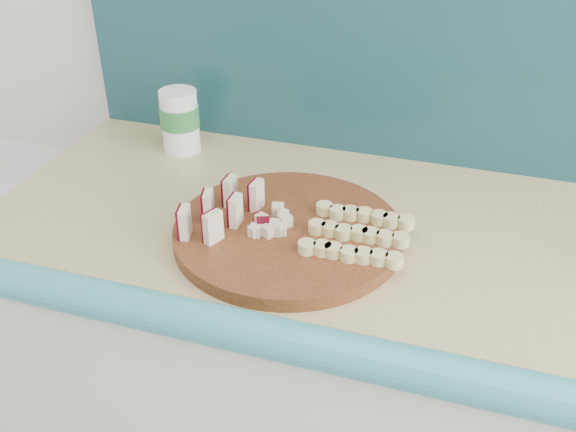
# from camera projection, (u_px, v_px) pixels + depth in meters

# --- Properties ---
(cutting_board) EXTENTS (0.38, 0.38, 0.02)m
(cutting_board) POSITION_uv_depth(u_px,v_px,m) (288.00, 232.00, 1.05)
(cutting_board) COLOR #461E0F
(cutting_board) RESTS_ON kitchen_counter
(apple_wedges) EXTENTS (0.10, 0.14, 0.05)m
(apple_wedges) POSITION_uv_depth(u_px,v_px,m) (221.00, 208.00, 1.04)
(apple_wedges) COLOR beige
(apple_wedges) RESTS_ON cutting_board
(apple_chunks) EXTENTS (0.05, 0.06, 0.02)m
(apple_chunks) POSITION_uv_depth(u_px,v_px,m) (274.00, 219.00, 1.05)
(apple_chunks) COLOR beige
(apple_chunks) RESTS_ON cutting_board
(banana_slices) EXTENTS (0.16, 0.14, 0.02)m
(banana_slices) POSITION_uv_depth(u_px,v_px,m) (357.00, 234.00, 1.01)
(banana_slices) COLOR #D4C981
(banana_slices) RESTS_ON cutting_board
(canister) EXTENTS (0.08, 0.08, 0.13)m
(canister) POSITION_uv_depth(u_px,v_px,m) (180.00, 120.00, 1.30)
(canister) COLOR white
(canister) RESTS_ON kitchen_counter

